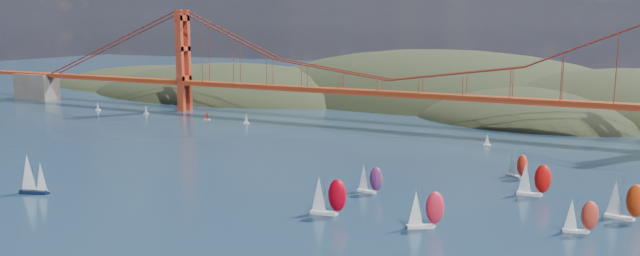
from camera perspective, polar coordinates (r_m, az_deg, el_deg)
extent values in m
plane|color=black|center=(145.35, -19.44, -10.57)|extent=(1200.00, 1200.00, 0.00)
ellipsoid|color=black|center=(431.49, -7.63, 1.65)|extent=(240.00, 140.00, 64.00)
ellipsoid|color=black|center=(413.98, 10.71, 0.44)|extent=(300.00, 180.00, 96.00)
ellipsoid|color=black|center=(340.94, 19.35, -0.50)|extent=(140.00, 110.00, 48.00)
ellipsoid|color=black|center=(509.05, -14.18, 3.06)|extent=(200.00, 140.00, 44.00)
cube|color=maroon|center=(293.16, 6.38, 3.22)|extent=(440.00, 7.00, 1.60)
cube|color=maroon|center=(293.30, 6.37, 2.99)|extent=(440.00, 7.00, 0.80)
cube|color=maroon|center=(351.61, -12.38, 6.02)|extent=(4.00, 8.50, 55.00)
cube|color=#4C443D|center=(436.60, -24.49, 3.49)|extent=(28.00, 12.00, 16.00)
cube|color=maroon|center=(445.28, -25.54, 4.55)|extent=(60.00, 7.00, 1.60)
cube|color=black|center=(198.61, -24.67, -5.32)|extent=(8.48, 4.82, 0.98)
cylinder|color=#99999E|center=(196.93, -24.70, -3.53)|extent=(0.12, 0.12, 11.81)
cone|color=white|center=(198.05, -25.15, -3.66)|extent=(5.82, 5.82, 10.40)
cone|color=white|center=(196.24, -24.15, -4.06)|extent=(4.16, 4.16, 8.27)
cube|color=silver|center=(161.83, 0.31, -7.75)|extent=(6.95, 2.77, 0.81)
cylinder|color=#99999E|center=(160.16, 0.43, -5.90)|extent=(0.10, 0.10, 10.14)
cone|color=white|center=(160.78, -0.10, -6.02)|extent=(4.25, 4.25, 8.92)
ellipsoid|color=#BA0011|center=(159.31, 1.59, -6.18)|extent=(5.09, 3.58, 8.52)
cube|color=white|center=(153.47, 9.13, -8.88)|extent=(6.38, 4.61, 0.76)
cylinder|color=#99999E|center=(151.98, 9.30, -7.05)|extent=(0.09, 0.09, 9.48)
cone|color=white|center=(151.83, 8.75, -7.24)|extent=(4.81, 4.81, 8.34)
ellipsoid|color=red|center=(152.79, 10.46, -7.18)|extent=(5.22, 4.57, 7.96)
cube|color=silver|center=(160.32, 22.26, -8.71)|extent=(5.71, 2.66, 0.66)
cylinder|color=#99999E|center=(159.05, 22.46, -7.18)|extent=(0.08, 0.08, 8.26)
cone|color=white|center=(158.99, 22.00, -7.31)|extent=(3.66, 3.66, 7.27)
ellipsoid|color=red|center=(159.60, 23.44, -7.35)|extent=(4.28, 3.18, 6.94)
cube|color=silver|center=(188.56, 18.53, -5.73)|extent=(6.61, 2.27, 0.78)
cylinder|color=#99999E|center=(187.25, 18.71, -4.18)|extent=(0.10, 0.10, 9.74)
cone|color=white|center=(187.45, 18.25, -4.30)|extent=(3.88, 3.88, 8.57)
ellipsoid|color=red|center=(187.22, 19.70, -4.40)|extent=(4.74, 3.17, 8.19)
cube|color=white|center=(175.41, 25.63, -7.35)|extent=(6.85, 3.12, 0.79)
cylinder|color=#99999E|center=(173.94, 25.87, -5.68)|extent=(0.10, 0.10, 9.92)
cone|color=white|center=(174.35, 25.37, -5.77)|extent=(4.36, 4.36, 8.73)
ellipsoid|color=#F13A0C|center=(173.47, 26.93, -5.97)|extent=(5.11, 3.77, 8.34)
cube|color=silver|center=(208.76, 17.33, -4.20)|extent=(5.43, 4.13, 0.65)
cylinder|color=#99999E|center=(207.60, 17.44, -3.04)|extent=(0.08, 0.08, 8.14)
cone|color=white|center=(208.48, 17.18, -3.09)|extent=(4.18, 4.18, 7.17)
ellipsoid|color=red|center=(206.00, 18.01, -3.28)|extent=(4.49, 4.02, 6.84)
cube|color=white|center=(182.42, 4.27, -5.77)|extent=(5.73, 2.20, 0.67)
cylinder|color=#99999E|center=(181.13, 4.36, -4.41)|extent=(0.08, 0.08, 8.38)
cone|color=white|center=(181.83, 4.01, -4.48)|extent=(3.47, 3.47, 7.37)
ellipsoid|color=red|center=(179.96, 5.14, -4.65)|extent=(4.17, 2.89, 7.04)
cube|color=silver|center=(368.13, -19.63, 1.57)|extent=(3.00, 1.00, 0.50)
cone|color=white|center=(367.83, -19.65, 1.93)|extent=(2.00, 2.00, 4.20)
cube|color=silver|center=(345.91, -15.60, 1.29)|extent=(3.00, 1.00, 0.50)
cone|color=white|center=(345.58, -15.61, 1.67)|extent=(2.00, 2.00, 4.20)
cube|color=silver|center=(318.61, -10.28, 0.79)|extent=(3.00, 1.00, 0.50)
cone|color=red|center=(318.25, -10.29, 1.21)|extent=(2.00, 2.00, 4.20)
cube|color=silver|center=(304.84, -6.75, 0.48)|extent=(3.00, 1.00, 0.50)
cone|color=white|center=(304.47, -6.75, 0.91)|extent=(2.00, 2.00, 4.20)
cube|color=silver|center=(257.40, 15.02, -1.52)|extent=(3.00, 1.00, 0.50)
cone|color=white|center=(256.96, 15.04, -1.00)|extent=(2.00, 2.00, 4.20)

